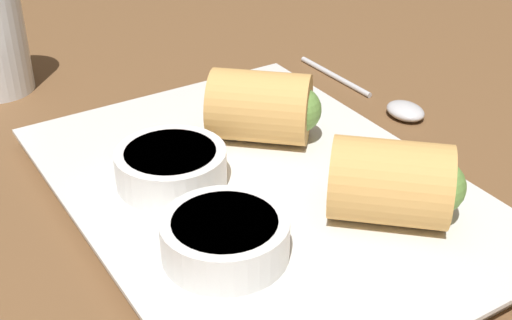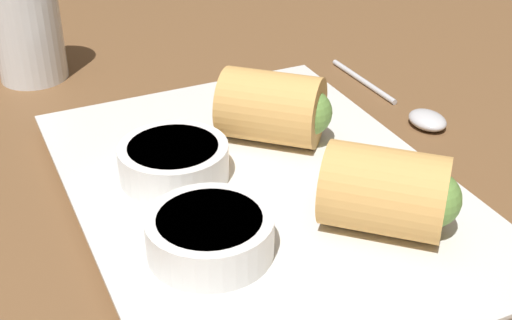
% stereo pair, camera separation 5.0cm
% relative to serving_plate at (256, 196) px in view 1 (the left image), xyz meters
% --- Properties ---
extents(table_surface, '(1.80, 1.40, 0.02)m').
position_rel_serving_plate_xyz_m(table_surface, '(-0.02, -0.00, -0.02)').
color(table_surface, brown).
rests_on(table_surface, ground).
extents(serving_plate, '(0.34, 0.25, 0.01)m').
position_rel_serving_plate_xyz_m(serving_plate, '(0.00, 0.00, 0.00)').
color(serving_plate, silver).
rests_on(serving_plate, table_surface).
extents(roll_front_left, '(0.09, 0.09, 0.05)m').
position_rel_serving_plate_xyz_m(roll_front_left, '(0.05, -0.04, 0.03)').
color(roll_front_left, '#DBA356').
rests_on(roll_front_left, serving_plate).
extents(roll_front_right, '(0.09, 0.09, 0.05)m').
position_rel_serving_plate_xyz_m(roll_front_right, '(-0.08, -0.06, 0.03)').
color(roll_front_right, '#DBA356').
rests_on(roll_front_right, serving_plate).
extents(dipping_bowl_near, '(0.08, 0.08, 0.02)m').
position_rel_serving_plate_xyz_m(dipping_bowl_near, '(0.04, 0.05, 0.02)').
color(dipping_bowl_near, white).
rests_on(dipping_bowl_near, serving_plate).
extents(dipping_bowl_far, '(0.08, 0.08, 0.02)m').
position_rel_serving_plate_xyz_m(dipping_bowl_far, '(-0.05, 0.05, 0.02)').
color(dipping_bowl_far, white).
rests_on(dipping_bowl_far, serving_plate).
extents(spoon, '(0.16, 0.03, 0.01)m').
position_rel_serving_plate_xyz_m(spoon, '(0.06, -0.18, -0.00)').
color(spoon, silver).
rests_on(spoon, table_surface).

